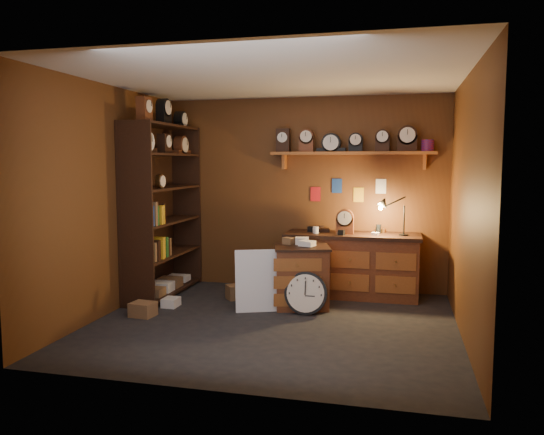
{
  "coord_description": "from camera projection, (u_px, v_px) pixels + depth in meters",
  "views": [
    {
      "loc": [
        1.34,
        -5.6,
        1.8
      ],
      "look_at": [
        -0.1,
        0.35,
        1.16
      ],
      "focal_mm": 35.0,
      "sensor_mm": 36.0,
      "label": 1
    }
  ],
  "objects": [
    {
      "name": "floor",
      "position": [
        273.0,
        324.0,
        5.91
      ],
      "size": [
        4.0,
        4.0,
        0.0
      ],
      "primitive_type": "plane",
      "color": "black",
      "rests_on": "ground"
    },
    {
      "name": "room_shell",
      "position": [
        279.0,
        169.0,
        5.83
      ],
      "size": [
        4.02,
        3.62,
        2.71
      ],
      "color": "brown",
      "rests_on": "ground"
    },
    {
      "name": "shelving_unit",
      "position": [
        161.0,
        203.0,
        7.15
      ],
      "size": [
        0.47,
        1.6,
        2.58
      ],
      "color": "black",
      "rests_on": "ground"
    },
    {
      "name": "workbench",
      "position": [
        352.0,
        261.0,
        7.11
      ],
      "size": [
        1.79,
        0.66,
        1.36
      ],
      "color": "brown",
      "rests_on": "ground"
    },
    {
      "name": "low_cabinet",
      "position": [
        302.0,
        274.0,
        6.57
      ],
      "size": [
        0.8,
        0.72,
        0.86
      ],
      "rotation": [
        0.0,
        0.0,
        0.26
      ],
      "color": "brown",
      "rests_on": "ground"
    },
    {
      "name": "big_round_clock",
      "position": [
        306.0,
        293.0,
        6.28
      ],
      "size": [
        0.51,
        0.17,
        0.51
      ],
      "color": "black",
      "rests_on": "ground"
    },
    {
      "name": "white_panel",
      "position": [
        259.0,
        310.0,
        6.46
      ],
      "size": [
        0.59,
        0.36,
        0.76
      ],
      "primitive_type": "cube",
      "rotation": [
        -0.17,
        0.0,
        0.37
      ],
      "color": "silver",
      "rests_on": "ground"
    },
    {
      "name": "mini_fridge",
      "position": [
        306.0,
        276.0,
        7.2
      ],
      "size": [
        0.65,
        0.67,
        0.52
      ],
      "rotation": [
        0.0,
        0.0,
        0.37
      ],
      "color": "silver",
      "rests_on": "ground"
    },
    {
      "name": "floor_box_a",
      "position": [
        143.0,
        309.0,
        6.21
      ],
      "size": [
        0.29,
        0.26,
        0.17
      ],
      "primitive_type": "cube",
      "rotation": [
        0.0,
        0.0,
        -0.12
      ],
      "color": "brown",
      "rests_on": "ground"
    },
    {
      "name": "floor_box_b",
      "position": [
        171.0,
        302.0,
        6.62
      ],
      "size": [
        0.19,
        0.22,
        0.11
      ],
      "primitive_type": "cube",
      "rotation": [
        0.0,
        0.0,
        -0.01
      ],
      "color": "white",
      "rests_on": "ground"
    },
    {
      "name": "floor_box_c",
      "position": [
        237.0,
        292.0,
        6.99
      ],
      "size": [
        0.33,
        0.32,
        0.19
      ],
      "primitive_type": "cube",
      "rotation": [
        0.0,
        0.0,
        0.65
      ],
      "color": "brown",
      "rests_on": "ground"
    }
  ]
}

